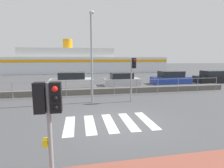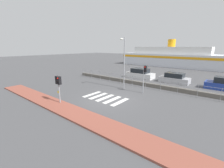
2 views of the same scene
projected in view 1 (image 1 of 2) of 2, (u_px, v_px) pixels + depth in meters
ground_plane at (120, 122)px, 8.12m from camera, size 160.00×160.00×0.00m
crosswalk at (110, 123)px, 8.03m from camera, size 4.05×2.40×0.01m
seawall at (101, 91)px, 14.51m from camera, size 22.58×0.55×0.45m
harbor_fence at (103, 85)px, 13.57m from camera, size 20.36×0.04×1.28m
traffic_light_near at (48, 106)px, 3.87m from camera, size 0.58×0.41×2.44m
traffic_light_far at (133, 70)px, 11.67m from camera, size 0.34×0.32×2.95m
streetlamp at (92, 48)px, 11.05m from camera, size 0.32×0.89×5.82m
ferry_boat at (84, 62)px, 35.52m from camera, size 31.51×6.81×6.59m
parked_car_white at (72, 81)px, 17.98m from camera, size 4.34×1.89×1.50m
parked_car_silver at (122, 80)px, 18.98m from camera, size 3.85×1.83×1.37m
parked_car_blue at (171, 78)px, 20.06m from camera, size 4.40×1.77×1.46m
parked_car_black at (213, 77)px, 21.10m from camera, size 4.42×1.86×1.44m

